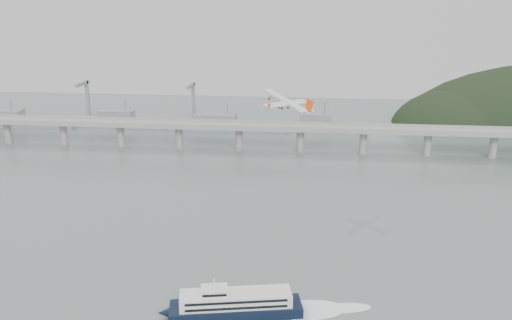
# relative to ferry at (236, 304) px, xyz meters

# --- Properties ---
(ground) EXTENTS (900.00, 900.00, 0.00)m
(ground) POSITION_rel_ferry_xyz_m (-2.21, 37.85, -4.41)
(ground) COLOR slate
(ground) RESTS_ON ground
(bridge) EXTENTS (800.00, 22.00, 23.90)m
(bridge) POSITION_rel_ferry_xyz_m (-3.36, 237.85, 13.24)
(bridge) COLOR gray
(bridge) RESTS_ON ground
(distant_fleet) EXTENTS (453.00, 60.90, 40.00)m
(distant_fleet) POSITION_rel_ferry_xyz_m (-157.57, 302.93, 1.82)
(distant_fleet) COLOR gray
(distant_fleet) RESTS_ON ground
(ferry) EXTENTS (85.38, 27.69, 16.24)m
(ferry) POSITION_rel_ferry_xyz_m (0.00, 0.00, 0.00)
(ferry) COLOR black
(ferry) RESTS_ON ground
(airliner) EXTENTS (32.33, 30.89, 13.51)m
(airliner) POSITION_rel_ferry_xyz_m (12.44, 119.82, 58.70)
(airliner) COLOR white
(airliner) RESTS_ON ground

